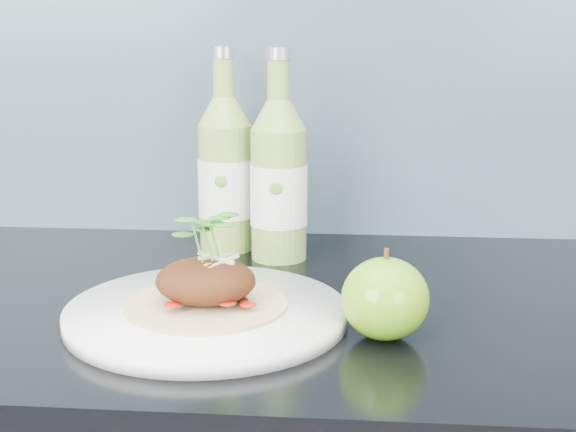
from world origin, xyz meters
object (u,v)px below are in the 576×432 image
object	(u,v)px
dinner_plate	(206,313)
cider_bottle_left	(226,174)
green_apple	(385,299)
cider_bottle_right	(279,181)

from	to	relation	value
dinner_plate	cider_bottle_left	distance (m)	0.30
green_apple	cider_bottle_right	size ratio (longest dim) A/B	0.40
cider_bottle_left	cider_bottle_right	world-z (taller)	same
cider_bottle_right	dinner_plate	bearing A→B (deg)	-116.33
cider_bottle_right	cider_bottle_left	bearing A→B (deg)	138.41
cider_bottle_left	cider_bottle_right	xyz separation A→B (m)	(0.08, -0.04, 0.00)
dinner_plate	cider_bottle_right	world-z (taller)	cider_bottle_right
green_apple	cider_bottle_left	size ratio (longest dim) A/B	0.40
green_apple	cider_bottle_right	xyz separation A→B (m)	(-0.13, 0.27, 0.06)
cider_bottle_right	green_apple	bearing A→B (deg)	-78.24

